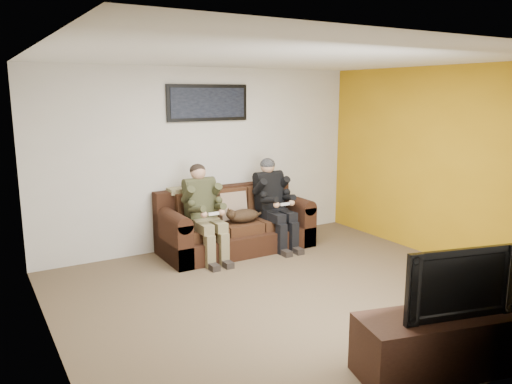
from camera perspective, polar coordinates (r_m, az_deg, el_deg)
floor at (r=5.79m, az=4.03°, el=-11.55°), size 5.00×5.00×0.00m
ceiling at (r=5.34m, az=4.42°, el=15.09°), size 5.00×5.00×0.00m
wall_back at (r=7.35m, az=-5.84°, el=3.86°), size 5.00×0.00×5.00m
wall_front at (r=3.83m, az=23.78°, el=-3.93°), size 5.00×0.00×5.00m
wall_left at (r=4.51m, az=-22.90°, el=-1.69°), size 0.00×4.50×4.50m
wall_right at (r=7.13m, az=20.99°, el=2.94°), size 0.00×4.50×4.50m
accent_wall_right at (r=7.12m, az=20.94°, el=2.93°), size 0.00×4.50×4.50m
sofa at (r=7.28m, az=-2.52°, el=-3.91°), size 2.17×0.94×0.89m
throw_pillow at (r=7.24m, az=-2.69°, el=-1.58°), size 0.41×0.20×0.41m
throw_blanket at (r=7.12m, az=-8.27°, el=0.21°), size 0.44×0.22×0.08m
person_left at (r=6.79m, az=-5.99°, el=-1.70°), size 0.51×0.87×1.29m
person_right at (r=7.31m, az=2.00°, el=-0.68°), size 0.51×0.86×1.30m
cat at (r=7.06m, az=-1.54°, el=-2.70°), size 0.66×0.26×0.24m
framed_poster at (r=7.28m, az=-5.51°, el=10.11°), size 1.25×0.05×0.52m
tv_stand at (r=4.54m, az=21.26°, el=-15.64°), size 1.64×0.88×0.49m
television at (r=4.33m, az=21.77°, el=-9.29°), size 1.00×0.38×0.58m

